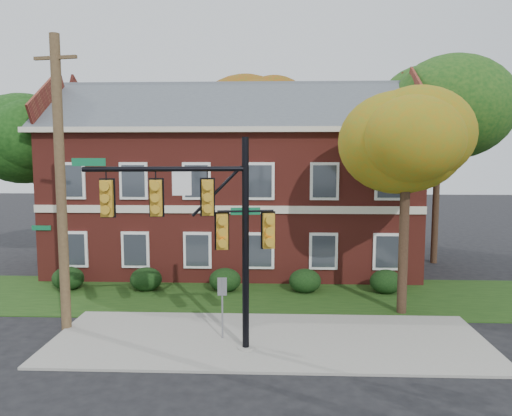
{
  "coord_description": "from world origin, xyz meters",
  "views": [
    {
      "loc": [
        0.21,
        -14.6,
        6.04
      ],
      "look_at": [
        -0.49,
        3.0,
        4.12
      ],
      "focal_mm": 35.0,
      "sensor_mm": 36.0,
      "label": 1
    }
  ],
  "objects_px": {
    "hedge_far_left": "(68,278)",
    "tree_right_rear": "(446,114)",
    "hedge_center": "(225,280)",
    "tree_near_right": "(414,136)",
    "hedge_left": "(146,279)",
    "hedge_far_right": "(386,282)",
    "traffic_signal": "(206,221)",
    "sign_post": "(222,298)",
    "apartment_building": "(234,173)",
    "tree_far_rear": "(263,112)",
    "utility_pole": "(61,184)",
    "tree_left_rear": "(44,141)",
    "hedge_right": "(305,281)"
  },
  "relations": [
    {
      "from": "tree_left_rear",
      "to": "sign_post",
      "type": "relative_size",
      "value": 4.27
    },
    {
      "from": "hedge_left",
      "to": "tree_right_rear",
      "type": "relative_size",
      "value": 0.13
    },
    {
      "from": "hedge_left",
      "to": "tree_right_rear",
      "type": "height_order",
      "value": "tree_right_rear"
    },
    {
      "from": "traffic_signal",
      "to": "hedge_left",
      "type": "bearing_deg",
      "value": 109.58
    },
    {
      "from": "hedge_far_right",
      "to": "tree_far_rear",
      "type": "height_order",
      "value": "tree_far_rear"
    },
    {
      "from": "tree_right_rear",
      "to": "sign_post",
      "type": "height_order",
      "value": "tree_right_rear"
    },
    {
      "from": "hedge_far_left",
      "to": "tree_left_rear",
      "type": "distance_m",
      "value": 7.9
    },
    {
      "from": "hedge_left",
      "to": "hedge_far_right",
      "type": "relative_size",
      "value": 1.0
    },
    {
      "from": "apartment_building",
      "to": "hedge_right",
      "type": "relative_size",
      "value": 13.43
    },
    {
      "from": "apartment_building",
      "to": "hedge_far_right",
      "type": "bearing_deg",
      "value": -36.89
    },
    {
      "from": "hedge_left",
      "to": "hedge_far_left",
      "type": "bearing_deg",
      "value": 180.0
    },
    {
      "from": "hedge_far_right",
      "to": "apartment_building",
      "type": "bearing_deg",
      "value": 143.11
    },
    {
      "from": "hedge_far_left",
      "to": "tree_left_rear",
      "type": "height_order",
      "value": "tree_left_rear"
    },
    {
      "from": "hedge_center",
      "to": "hedge_right",
      "type": "xyz_separation_m",
      "value": [
        3.5,
        0.0,
        0.0
      ]
    },
    {
      "from": "tree_left_rear",
      "to": "tree_right_rear",
      "type": "bearing_deg",
      "value": 5.36
    },
    {
      "from": "hedge_far_right",
      "to": "tree_left_rear",
      "type": "bearing_deg",
      "value": 166.11
    },
    {
      "from": "hedge_far_left",
      "to": "tree_near_right",
      "type": "xyz_separation_m",
      "value": [
        14.22,
        -2.83,
        6.14
      ]
    },
    {
      "from": "tree_right_rear",
      "to": "tree_far_rear",
      "type": "relative_size",
      "value": 0.92
    },
    {
      "from": "sign_post",
      "to": "tree_right_rear",
      "type": "bearing_deg",
      "value": 42.88
    },
    {
      "from": "tree_left_rear",
      "to": "utility_pole",
      "type": "xyz_separation_m",
      "value": [
        4.73,
        -9.03,
        -1.65
      ]
    },
    {
      "from": "tree_far_rear",
      "to": "sign_post",
      "type": "xyz_separation_m",
      "value": [
        -0.84,
        -18.81,
        -7.43
      ]
    },
    {
      "from": "hedge_far_right",
      "to": "sign_post",
      "type": "bearing_deg",
      "value": -138.68
    },
    {
      "from": "tree_near_right",
      "to": "tree_far_rear",
      "type": "bearing_deg",
      "value": 110.27
    },
    {
      "from": "apartment_building",
      "to": "sign_post",
      "type": "bearing_deg",
      "value": -87.39
    },
    {
      "from": "hedge_left",
      "to": "tree_left_rear",
      "type": "relative_size",
      "value": 0.16
    },
    {
      "from": "tree_near_right",
      "to": "tree_left_rear",
      "type": "bearing_deg",
      "value": 157.64
    },
    {
      "from": "apartment_building",
      "to": "hedge_far_right",
      "type": "height_order",
      "value": "apartment_building"
    },
    {
      "from": "tree_near_right",
      "to": "utility_pole",
      "type": "xyz_separation_m",
      "value": [
        -12.22,
        -2.06,
        -1.63
      ]
    },
    {
      "from": "apartment_building",
      "to": "utility_pole",
      "type": "bearing_deg",
      "value": -116.23
    },
    {
      "from": "hedge_center",
      "to": "tree_near_right",
      "type": "distance_m",
      "value": 9.9
    },
    {
      "from": "hedge_left",
      "to": "sign_post",
      "type": "distance_m",
      "value": 7.03
    },
    {
      "from": "hedge_far_left",
      "to": "tree_right_rear",
      "type": "relative_size",
      "value": 0.13
    },
    {
      "from": "apartment_building",
      "to": "utility_pole",
      "type": "height_order",
      "value": "utility_pole"
    },
    {
      "from": "hedge_far_left",
      "to": "tree_far_rear",
      "type": "relative_size",
      "value": 0.12
    },
    {
      "from": "apartment_building",
      "to": "traffic_signal",
      "type": "distance_m",
      "value": 12.06
    },
    {
      "from": "tree_right_rear",
      "to": "hedge_right",
      "type": "bearing_deg",
      "value": -141.98
    },
    {
      "from": "hedge_right",
      "to": "traffic_signal",
      "type": "height_order",
      "value": "traffic_signal"
    },
    {
      "from": "tree_near_right",
      "to": "apartment_building",
      "type": "bearing_deg",
      "value": 131.77
    },
    {
      "from": "tree_near_right",
      "to": "hedge_center",
      "type": "bearing_deg",
      "value": 158.58
    },
    {
      "from": "apartment_building",
      "to": "sign_post",
      "type": "relative_size",
      "value": 9.04
    },
    {
      "from": "tree_far_rear",
      "to": "hedge_left",
      "type": "bearing_deg",
      "value": -110.29
    },
    {
      "from": "tree_near_right",
      "to": "traffic_signal",
      "type": "distance_m",
      "value": 8.51
    },
    {
      "from": "hedge_left",
      "to": "utility_pole",
      "type": "relative_size",
      "value": 0.14
    },
    {
      "from": "hedge_far_left",
      "to": "utility_pole",
      "type": "xyz_separation_m",
      "value": [
        2.0,
        -4.9,
        4.51
      ]
    },
    {
      "from": "traffic_signal",
      "to": "apartment_building",
      "type": "bearing_deg",
      "value": 81.96
    },
    {
      "from": "hedge_far_right",
      "to": "traffic_signal",
      "type": "distance_m",
      "value": 10.26
    },
    {
      "from": "apartment_building",
      "to": "sign_post",
      "type": "distance_m",
      "value": 11.55
    },
    {
      "from": "hedge_far_right",
      "to": "hedge_center",
      "type": "bearing_deg",
      "value": 180.0
    },
    {
      "from": "apartment_building",
      "to": "tree_left_rear",
      "type": "xyz_separation_m",
      "value": [
        -9.73,
        -1.12,
        1.69
      ]
    },
    {
      "from": "utility_pole",
      "to": "sign_post",
      "type": "height_order",
      "value": "utility_pole"
    }
  ]
}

